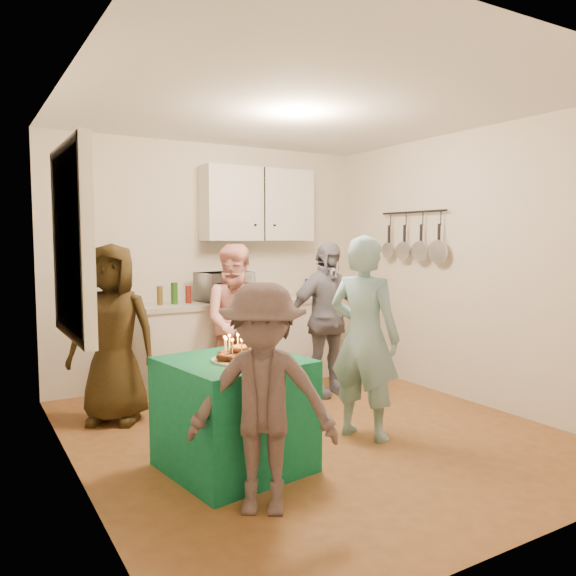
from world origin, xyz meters
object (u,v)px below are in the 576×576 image
party_table (234,414)px  woman_back_left (112,333)px  woman_back_right (326,319)px  man_birthday (364,337)px  child_near_left (263,399)px  microwave (224,287)px  punch_jar (256,326)px  woman_back_center (239,322)px  counter (241,344)px

party_table → woman_back_left: 1.55m
woman_back_right → man_birthday: bearing=-113.0°
child_near_left → microwave: bearing=104.4°
woman_back_left → child_near_left: (0.35, -2.07, -0.10)m
party_table → man_birthday: (1.14, 0.04, 0.42)m
punch_jar → man_birthday: man_birthday is taller
microwave → child_near_left: 2.90m
party_table → woman_back_center: woman_back_center is taller
party_table → woman_back_right: bearing=37.3°
microwave → man_birthday: (0.28, -2.03, -0.27)m
woman_back_right → child_near_left: (-1.70, -1.84, -0.11)m
counter → punch_jar: 2.03m
counter → microwave: bearing=180.0°
man_birthday → microwave: bearing=-18.9°
woman_back_left → woman_back_right: (2.05, -0.22, 0.01)m
woman_back_left → child_near_left: 2.10m
counter → woman_back_left: size_ratio=1.44×
punch_jar → child_near_left: size_ratio=0.26×
party_table → punch_jar: 0.67m
counter → microwave: size_ratio=3.97×
counter → child_near_left: child_near_left is taller
woman_back_center → child_near_left: bearing=-89.6°
party_table → child_near_left: 0.71m
punch_jar → woman_back_right: bearing=36.8°
punch_jar → child_near_left: (-0.42, -0.88, -0.27)m
microwave → man_birthday: bearing=-93.5°
counter → child_near_left: size_ratio=1.66×
man_birthday → woman_back_right: man_birthday is taller
microwave → counter: bearing=-11.4°
party_table → child_near_left: bearing=-100.4°
punch_jar → man_birthday: size_ratio=0.21×
woman_back_center → woman_back_right: 0.87m
microwave → child_near_left: (-0.98, -2.70, -0.40)m
woman_back_center → woman_back_right: size_ratio=0.98×
woman_back_center → child_near_left: 2.31m
woman_back_left → party_table: bearing=-39.6°
counter → punch_jar: size_ratio=6.47×
party_table → woman_back_left: bearing=108.0°
punch_jar → woman_back_right: (1.28, 0.96, -0.16)m
party_table → child_near_left: (-0.12, -0.64, 0.28)m
man_birthday → woman_back_left: 2.13m
microwave → party_table: 2.34m
woman_back_left → woman_back_center: bearing=35.6°
microwave → woman_back_left: size_ratio=0.36×
party_table → woman_back_left: woman_back_left is taller
woman_back_left → woman_back_center: woman_back_left is taller
man_birthday → woman_back_center: 1.51m
microwave → woman_back_right: size_ratio=0.36×
counter → woman_back_center: bearing=-117.3°
man_birthday → woman_back_center: bearing=-12.1°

